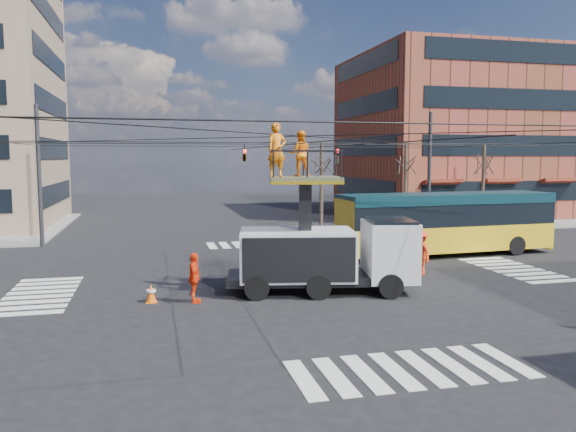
# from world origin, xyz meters

# --- Properties ---
(ground) EXTENTS (120.00, 120.00, 0.00)m
(ground) POSITION_xyz_m (0.00, 0.00, 0.00)
(ground) COLOR black
(ground) RESTS_ON ground
(sidewalk_ne) EXTENTS (18.00, 18.00, 0.12)m
(sidewalk_ne) POSITION_xyz_m (21.00, 21.00, 0.06)
(sidewalk_ne) COLOR slate
(sidewalk_ne) RESTS_ON ground
(crosswalks) EXTENTS (22.40, 22.40, 0.02)m
(crosswalks) POSITION_xyz_m (0.00, 0.00, 0.01)
(crosswalks) COLOR silver
(crosswalks) RESTS_ON ground
(building_ne) EXTENTS (20.06, 16.06, 14.00)m
(building_ne) POSITION_xyz_m (21.98, 23.98, 7.00)
(building_ne) COLOR brown
(building_ne) RESTS_ON ground
(overhead_network) EXTENTS (24.24, 24.24, 8.00)m
(overhead_network) POSITION_xyz_m (-0.07, 0.40, 4.29)
(overhead_network) COLOR #2D2D30
(overhead_network) RESTS_ON ground
(tree_a) EXTENTS (2.00, 2.00, 6.00)m
(tree_a) POSITION_xyz_m (5.00, 13.50, 4.63)
(tree_a) COLOR #382B21
(tree_a) RESTS_ON ground
(tree_b) EXTENTS (2.00, 2.00, 6.00)m
(tree_b) POSITION_xyz_m (11.00, 13.50, 4.63)
(tree_b) COLOR #382B21
(tree_b) RESTS_ON ground
(tree_c) EXTENTS (2.00, 2.00, 6.00)m
(tree_c) POSITION_xyz_m (17.00, 13.50, 4.63)
(tree_c) COLOR #382B21
(tree_c) RESTS_ON ground
(utility_truck) EXTENTS (7.31, 3.68, 6.30)m
(utility_truck) POSITION_xyz_m (0.42, -2.04, 2.03)
(utility_truck) COLOR black
(utility_truck) RESTS_ON ground
(city_bus) EXTENTS (11.61, 3.28, 3.20)m
(city_bus) POSITION_xyz_m (8.90, 4.19, 1.72)
(city_bus) COLOR gold
(city_bus) RESTS_ON ground
(traffic_cone) EXTENTS (0.36, 0.36, 0.64)m
(traffic_cone) POSITION_xyz_m (-6.00, -2.12, 0.32)
(traffic_cone) COLOR #FF640A
(traffic_cone) RESTS_ON ground
(worker_ground) EXTENTS (0.50, 1.06, 1.76)m
(worker_ground) POSITION_xyz_m (-4.52, -2.53, 0.88)
(worker_ground) COLOR #FF3B10
(worker_ground) RESTS_ON ground
(flagger) EXTENTS (0.89, 1.35, 1.95)m
(flagger) POSITION_xyz_m (5.30, -0.07, 0.98)
(flagger) COLOR #FC360F
(flagger) RESTS_ON ground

